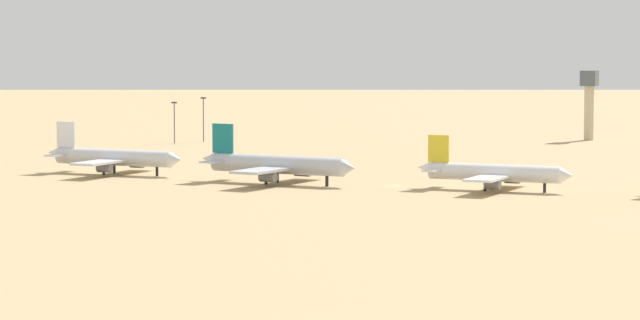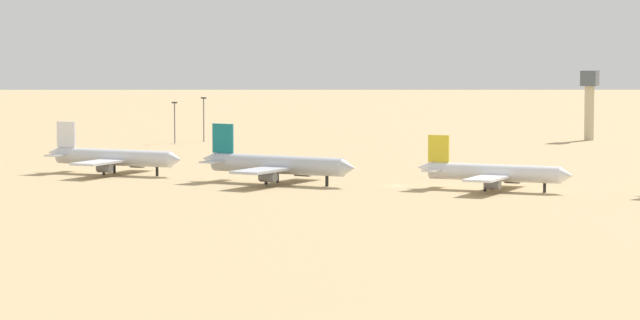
% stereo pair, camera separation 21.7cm
% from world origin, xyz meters
% --- Properties ---
extents(ground, '(4000.00, 4000.00, 0.00)m').
position_xyz_m(ground, '(0.00, 0.00, 0.00)').
color(ground, tan).
extents(ridge_far_west, '(403.62, 297.69, 100.84)m').
position_xyz_m(ridge_far_west, '(-439.14, 1166.14, 50.42)').
color(ridge_far_west, gray).
rests_on(ridge_far_west, ground).
extents(parked_jet_white_1, '(38.90, 32.53, 12.89)m').
position_xyz_m(parked_jet_white_1, '(-75.50, -1.16, 4.22)').
color(parked_jet_white_1, silver).
rests_on(parked_jet_white_1, ground).
extents(parked_jet_teal_2, '(41.39, 34.90, 13.67)m').
position_xyz_m(parked_jet_teal_2, '(-27.44, -6.83, 4.48)').
color(parked_jet_teal_2, silver).
rests_on(parked_jet_teal_2, ground).
extents(parked_jet_yellow_3, '(36.44, 30.48, 12.07)m').
position_xyz_m(parked_jet_yellow_3, '(23.62, -1.21, 3.96)').
color(parked_jet_yellow_3, white).
rests_on(parked_jet_yellow_3, ground).
extents(control_tower, '(5.20, 5.20, 23.13)m').
position_xyz_m(control_tower, '(0.79, 173.04, 13.96)').
color(control_tower, '#C6B793').
rests_on(control_tower, ground).
extents(light_pole_west, '(1.80, 0.50, 14.59)m').
position_xyz_m(light_pole_west, '(-112.38, 113.83, 8.49)').
color(light_pole_west, '#59595E').
rests_on(light_pole_west, ground).
extents(light_pole_mid, '(1.80, 0.50, 13.36)m').
position_xyz_m(light_pole_mid, '(-117.73, 104.05, 7.85)').
color(light_pole_mid, '#59595E').
rests_on(light_pole_mid, ground).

